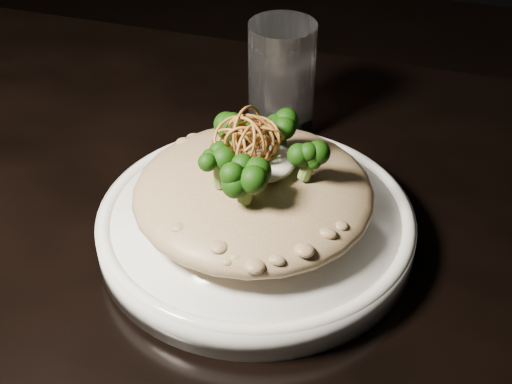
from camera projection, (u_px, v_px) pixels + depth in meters
The scene contains 7 objects.
table at pixel (161, 287), 0.73m from camera, with size 1.10×0.80×0.75m.
plate at pixel (256, 226), 0.66m from camera, with size 0.29×0.29×0.03m, color white.
risotto at pixel (253, 192), 0.63m from camera, with size 0.22×0.22×0.05m, color brown.
broccoli at pixel (253, 150), 0.61m from camera, with size 0.12×0.12×0.04m, color black, non-canonical shape.
cheese at pixel (261, 161), 0.62m from camera, with size 0.06×0.06×0.02m, color silver.
shallots at pixel (251, 135), 0.60m from camera, with size 0.06×0.06×0.04m, color #91551E, non-canonical shape.
drinking_glass at pixel (281, 79), 0.77m from camera, with size 0.07×0.07×0.13m, color white.
Camera 1 is at (0.25, -0.46, 1.19)m, focal length 50.00 mm.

